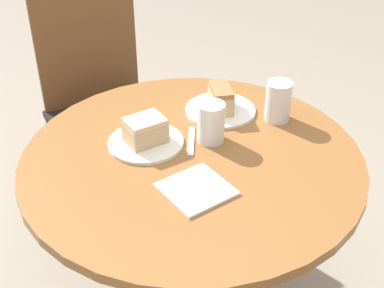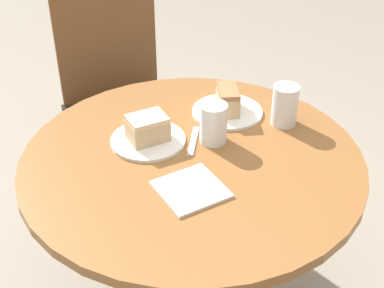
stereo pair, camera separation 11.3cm
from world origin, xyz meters
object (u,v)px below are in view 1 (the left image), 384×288
object	(u,v)px
glass_lemonade	(211,124)
cake_slice_far	(221,98)
cake_slice_near	(145,130)
plate_near	(146,142)
chair	(101,101)
plate_far	(220,110)
glass_water	(278,104)

from	to	relation	value
glass_lemonade	cake_slice_far	bearing A→B (deg)	46.30
cake_slice_near	plate_near	bearing A→B (deg)	-63.43
plate_near	chair	bearing A→B (deg)	78.68
plate_near	cake_slice_far	bearing A→B (deg)	8.05
plate_far	chair	bearing A→B (deg)	102.39
chair	glass_water	size ratio (longest dim) A/B	7.61
plate_far	cake_slice_near	size ratio (longest dim) A/B	1.99
chair	cake_slice_far	xyz separation A→B (m)	(0.15, -0.68, 0.29)
chair	glass_lemonade	bearing A→B (deg)	-83.78
chair	glass_water	bearing A→B (deg)	-67.15
plate_far	glass_water	size ratio (longest dim) A/B	1.77
cake_slice_near	glass_water	world-z (taller)	glass_water
chair	glass_water	world-z (taller)	chair
plate_near	glass_lemonade	xyz separation A→B (m)	(0.18, -0.08, 0.05)
plate_far	cake_slice_near	distance (m)	0.30
cake_slice_far	cake_slice_near	bearing A→B (deg)	-171.95
cake_slice_near	glass_water	bearing A→B (deg)	-12.06
plate_far	cake_slice_far	size ratio (longest dim) A/B	1.75
plate_far	cake_slice_far	distance (m)	0.04
chair	glass_water	distance (m)	0.91
glass_water	glass_lemonade	bearing A→B (deg)	178.28
chair	cake_slice_near	world-z (taller)	chair
plate_far	glass_water	world-z (taller)	glass_water
plate_far	glass_lemonade	bearing A→B (deg)	-133.70
plate_far	cake_slice_near	world-z (taller)	cake_slice_near
glass_water	cake_slice_near	bearing A→B (deg)	167.94
plate_near	cake_slice_near	distance (m)	0.04
cake_slice_far	chair	bearing A→B (deg)	102.39
cake_slice_far	plate_far	bearing A→B (deg)	0.00
cake_slice_near	glass_water	distance (m)	0.43
plate_near	glass_water	size ratio (longest dim) A/B	1.74
plate_near	glass_lemonade	bearing A→B (deg)	-25.22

